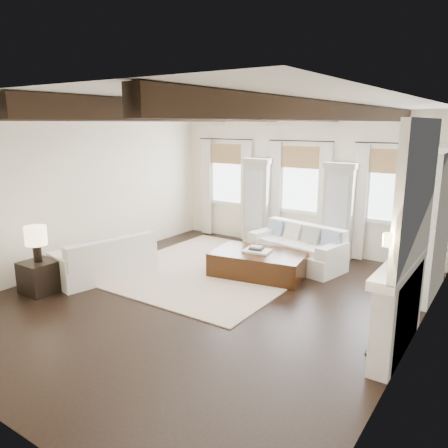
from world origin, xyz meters
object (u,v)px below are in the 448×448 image
Objects in this scene: sofa_back at (298,249)px; sofa_left at (106,261)px; ottoman at (259,264)px; side_table_back at (254,229)px; side_table_front at (40,277)px.

sofa_back is 3.93m from sofa_left.
ottoman is (-0.36, -1.01, -0.11)m from sofa_back.
side_table_back is (-1.81, 1.24, -0.05)m from sofa_back.
sofa_left is at bearing -152.38° from ottoman.
sofa_back is 1.07m from ottoman.
sofa_left is at bearing -103.10° from side_table_back.
sofa_back is 1.19× the size of ottoman.
ottoman is 3.15× the size of side_table_front.
ottoman is at bearing -109.83° from sofa_back.
sofa_back is 5.06m from side_table_front.
sofa_back is 1.04× the size of sofa_left.
side_table_front is (-3.13, -3.98, -0.06)m from sofa_back.
side_table_back reaches higher than ottoman.
side_table_back is (1.32, 5.22, 0.00)m from side_table_front.
ottoman is at bearing -57.29° from side_table_back.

